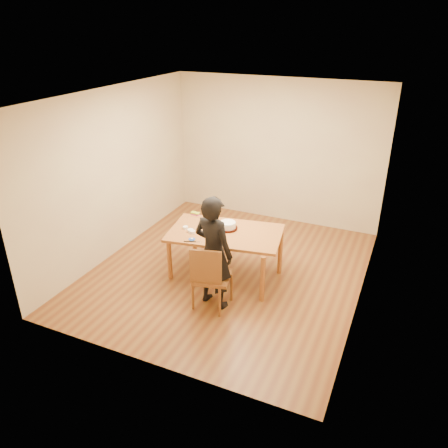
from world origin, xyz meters
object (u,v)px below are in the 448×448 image
at_px(dining_chair, 212,277).
at_px(cake_plate, 228,228).
at_px(dining_table, 225,233).
at_px(cake, 228,225).
at_px(person, 213,253).

relative_size(dining_chair, cake_plate, 1.53).
distance_m(dining_chair, cake_plate, 0.95).
bearing_deg(dining_table, cake, 86.88).
relative_size(dining_table, cake, 6.71).
bearing_deg(dining_chair, cake, 86.48).
height_order(cake_plate, person, person).
bearing_deg(cake, dining_table, -83.59).
bearing_deg(person, dining_table, -66.37).
height_order(dining_table, cake_plate, cake_plate).
xyz_separation_m(dining_table, cake, (-0.01, 0.11, 0.08)).
bearing_deg(cake, person, -79.04).
distance_m(dining_table, dining_chair, 0.84).
height_order(dining_chair, cake, cake).
bearing_deg(dining_chair, cake_plate, 86.48).
distance_m(cake_plate, person, 0.85).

